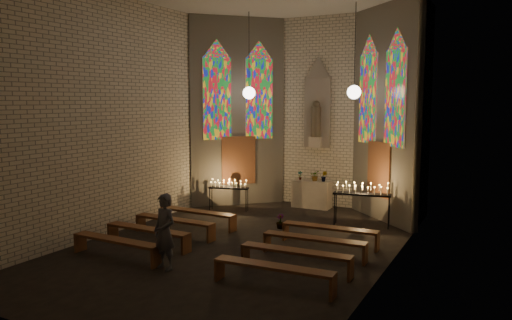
{
  "coord_description": "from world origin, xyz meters",
  "views": [
    {
      "loc": [
        6.48,
        -11.59,
        3.94
      ],
      "look_at": [
        0.08,
        0.8,
        2.27
      ],
      "focal_mm": 35.0,
      "sensor_mm": 36.0,
      "label": 1
    }
  ],
  "objects_px": {
    "aisle_flower_pot": "(280,221)",
    "visitor": "(165,232)",
    "votive_stand_right": "(362,191)",
    "votive_stand_left": "(229,186)",
    "altar": "(312,194)"
  },
  "relations": [
    {
      "from": "visitor",
      "to": "altar",
      "type": "bearing_deg",
      "value": 98.81
    },
    {
      "from": "votive_stand_left",
      "to": "visitor",
      "type": "height_order",
      "value": "visitor"
    },
    {
      "from": "aisle_flower_pot",
      "to": "votive_stand_right",
      "type": "xyz_separation_m",
      "value": [
        2.14,
        1.46,
        0.89
      ]
    },
    {
      "from": "votive_stand_right",
      "to": "votive_stand_left",
      "type": "bearing_deg",
      "value": 170.91
    },
    {
      "from": "votive_stand_left",
      "to": "votive_stand_right",
      "type": "distance_m",
      "value": 4.85
    },
    {
      "from": "altar",
      "to": "visitor",
      "type": "distance_m",
      "value": 7.97
    },
    {
      "from": "aisle_flower_pot",
      "to": "votive_stand_left",
      "type": "relative_size",
      "value": 0.31
    },
    {
      "from": "aisle_flower_pot",
      "to": "visitor",
      "type": "xyz_separation_m",
      "value": [
        -0.86,
        -4.62,
        0.67
      ]
    },
    {
      "from": "aisle_flower_pot",
      "to": "altar",
      "type": "bearing_deg",
      "value": 94.06
    },
    {
      "from": "altar",
      "to": "votive_stand_left",
      "type": "height_order",
      "value": "votive_stand_left"
    },
    {
      "from": "votive_stand_left",
      "to": "aisle_flower_pot",
      "type": "bearing_deg",
      "value": -43.03
    },
    {
      "from": "altar",
      "to": "aisle_flower_pot",
      "type": "height_order",
      "value": "altar"
    },
    {
      "from": "votive_stand_right",
      "to": "visitor",
      "type": "xyz_separation_m",
      "value": [
        -3.01,
        -6.08,
        -0.22
      ]
    },
    {
      "from": "visitor",
      "to": "votive_stand_right",
      "type": "bearing_deg",
      "value": 77.03
    },
    {
      "from": "altar",
      "to": "votive_stand_right",
      "type": "relative_size",
      "value": 0.77
    }
  ]
}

